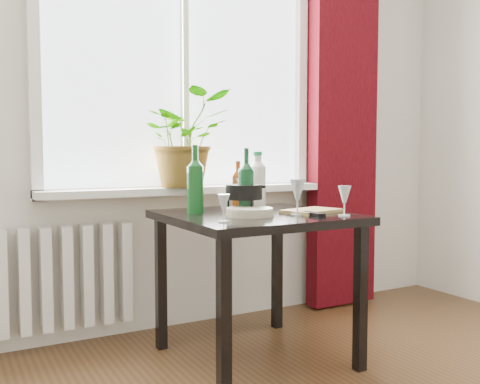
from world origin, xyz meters
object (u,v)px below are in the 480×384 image
plate_stack (250,212)px  fondue_pot (244,199)px  wineglass_front_left (224,208)px  wine_bottle_right (246,180)px  wine_bottle_left (195,179)px  radiator (56,278)px  bottle_amber (238,184)px  tv_remote (313,214)px  wineglass_back_left (196,193)px  potted_plant (185,139)px  cutting_board (312,211)px  table (256,232)px  wineglass_far_right (344,201)px  wineglass_front_right (297,197)px  wineglass_back_center (243,193)px  cleaning_bottle (258,178)px

plate_stack → fondue_pot: size_ratio=1.10×
wineglass_front_left → wine_bottle_right: bearing=45.7°
wine_bottle_left → radiator: bearing=140.4°
bottle_amber → tv_remote: bearing=-72.0°
plate_stack → tv_remote: plate_stack is taller
fondue_pot → wine_bottle_right: bearing=-35.1°
wine_bottle_right → wineglass_front_left: size_ratio=2.67×
wine_bottle_right → wineglass_back_left: bearing=125.9°
tv_remote → fondue_pot: bearing=133.3°
wineglass_front_left → potted_plant: bearing=78.8°
radiator → cutting_board: cutting_board is taller
radiator → wineglass_front_left: bearing=-57.7°
radiator → tv_remote: (1.04, -0.85, 0.37)m
table → wineglass_far_right: wineglass_far_right is taller
plate_stack → table: bearing=44.9°
wineglass_back_left → wineglass_front_left: (-0.10, -0.51, -0.03)m
cutting_board → potted_plant: bearing=122.7°
wine_bottle_left → plate_stack: bearing=-51.3°
wine_bottle_left → bottle_amber: wine_bottle_left is taller
wineglass_front_right → wineglass_front_left: bearing=-170.4°
wineglass_front_right → fondue_pot: (-0.18, 0.21, -0.02)m
bottle_amber → wineglass_front_right: bottle_amber is taller
wineglass_back_center → wineglass_front_left: bearing=-127.5°
table → wineglass_back_left: size_ratio=4.73×
wineglass_front_left → plate_stack: wineglass_front_left is taller
fondue_pot → tv_remote: bearing=-31.0°
table → wineglass_back_left: (-0.20, 0.27, 0.18)m
table → cleaning_bottle: size_ratio=2.68×
wine_bottle_left → wineglass_far_right: 0.73m
potted_plant → tv_remote: potted_plant is taller
wineglass_front_right → wine_bottle_left: bearing=142.1°
potted_plant → wineglass_back_left: (-0.06, -0.28, -0.29)m
wineglass_back_left → fondue_pot: wineglass_back_left is taller
table → wineglass_back_center: size_ratio=4.94×
radiator → fondue_pot: fondue_pot is taller
table → plate_stack: size_ratio=3.66×
wineglass_front_right → tv_remote: bearing=-43.2°
wine_bottle_right → wineglass_back_center: 0.21m
wine_bottle_left → cutting_board: bearing=-24.7°
bottle_amber → wineglass_back_center: size_ratio=1.53×
cleaning_bottle → wineglass_far_right: bearing=-78.9°
wineglass_front_left → cutting_board: 0.59m
plate_stack → cutting_board: 0.35m
fondue_pot → wineglass_front_left: bearing=-115.2°
wineglass_back_left → tv_remote: size_ratio=1.19×
radiator → tv_remote: tv_remote is taller
bottle_amber → wineglass_front_right: (0.10, -0.42, -0.04)m
bottle_amber → wineglass_front_left: bottle_amber is taller
fondue_pot → cutting_board: (0.31, -0.14, -0.06)m
wine_bottle_right → cutting_board: bearing=-23.8°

